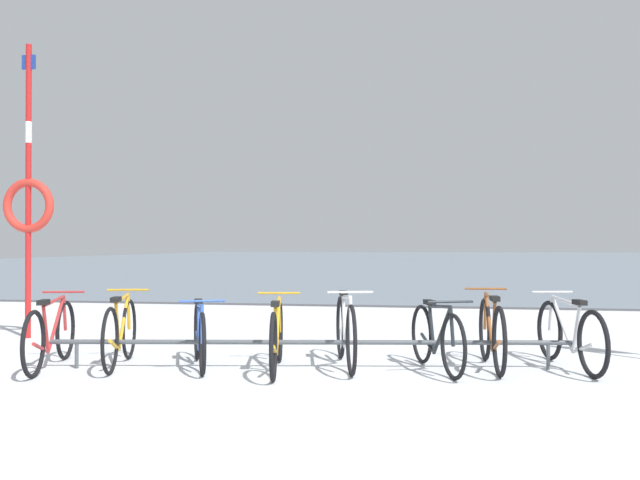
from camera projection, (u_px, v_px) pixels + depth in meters
The scene contains 11 objects.
ground at pixel (423, 261), 57.78m from camera, with size 80.00×132.00×0.08m.
bike_rack at pixel (311, 343), 7.19m from camera, with size 5.45×0.89×0.31m.
bicycle_0 at pixel (51, 334), 7.24m from camera, with size 0.58×1.72×0.79m.
bicycle_1 at pixel (120, 332), 7.34m from camera, with size 0.54×1.59×0.81m.
bicycle_2 at pixel (200, 335), 7.30m from camera, with size 0.71×1.50×0.75m.
bicycle_3 at pixel (277, 336), 7.07m from camera, with size 0.48×1.74×0.78m.
bicycle_4 at pixel (346, 331), 7.33m from camera, with size 0.56×1.77×0.84m.
bicycle_5 at pixel (437, 338), 7.07m from camera, with size 0.64×1.51×0.76m.
bicycle_6 at pixel (492, 333), 7.24m from camera, with size 0.46×1.69×0.82m.
bicycle_7 at pixel (569, 335), 7.22m from camera, with size 0.55×1.73×0.79m.
rescue_post at pixel (28, 198), 9.60m from camera, with size 0.77×0.12×4.12m.
Camera 1 is at (1.01, -4.54, 1.30)m, focal length 38.47 mm.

